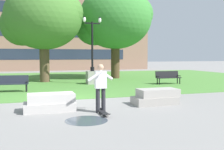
# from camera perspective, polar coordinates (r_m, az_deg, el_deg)

# --- Properties ---
(ground_plane) EXTENTS (140.00, 140.00, 0.00)m
(ground_plane) POSITION_cam_1_polar(r_m,az_deg,el_deg) (12.03, -9.87, -5.42)
(ground_plane) COLOR gray
(grass_lawn) EXTENTS (40.00, 20.00, 0.02)m
(grass_lawn) POSITION_cam_1_polar(r_m,az_deg,el_deg) (21.91, -13.53, -1.13)
(grass_lawn) COLOR #4C8438
(grass_lawn) RESTS_ON ground
(concrete_block_center) EXTENTS (1.80, 0.90, 0.64)m
(concrete_block_center) POSITION_cam_1_polar(r_m,az_deg,el_deg) (9.79, -13.29, -5.87)
(concrete_block_center) COLOR #BCB7B2
(concrete_block_center) RESTS_ON ground
(concrete_block_left) EXTENTS (1.88, 0.90, 0.64)m
(concrete_block_left) POSITION_cam_1_polar(r_m,az_deg,el_deg) (10.98, 9.56, -4.72)
(concrete_block_left) COLOR #9E9991
(concrete_block_left) RESTS_ON ground
(person_skateboarder) EXTENTS (1.04, 0.56, 1.71)m
(person_skateboarder) POSITION_cam_1_polar(r_m,az_deg,el_deg) (9.21, -2.50, -2.19)
(person_skateboarder) COLOR #28282D
(person_skateboarder) RESTS_ON ground
(skateboard) EXTENTS (0.25, 1.02, 0.14)m
(skateboard) POSITION_cam_1_polar(r_m,az_deg,el_deg) (8.98, -1.90, -8.10)
(skateboard) COLOR black
(skateboard) RESTS_ON ground
(puddle) EXTENTS (1.33, 1.33, 0.01)m
(puddle) POSITION_cam_1_polar(r_m,az_deg,el_deg) (8.25, -5.59, -9.82)
(puddle) COLOR #47515B
(puddle) RESTS_ON ground
(park_bench_near_left) EXTENTS (1.84, 0.69, 0.90)m
(park_bench_near_left) POSITION_cam_1_polar(r_m,az_deg,el_deg) (15.43, -21.07, -1.52)
(park_bench_near_left) COLOR #1E232D
(park_bench_near_left) RESTS_ON grass_lawn
(park_bench_near_right) EXTENTS (1.80, 0.55, 0.90)m
(park_bench_near_right) POSITION_cam_1_polar(r_m,az_deg,el_deg) (18.89, 12.07, -0.33)
(park_bench_near_right) COLOR black
(park_bench_near_right) RESTS_ON grass_lawn
(lamp_post_left) EXTENTS (1.32, 0.80, 4.74)m
(lamp_post_left) POSITION_cam_1_polar(r_m,az_deg,el_deg) (18.48, -4.29, 1.06)
(lamp_post_left) COLOR gray
(lamp_post_left) RESTS_ON grass_lawn
(tree_far_right) EXTENTS (6.03, 5.75, 7.33)m
(tree_far_right) POSITION_cam_1_polar(r_m,az_deg,el_deg) (20.73, -14.85, 11.91)
(tree_far_right) COLOR brown
(tree_far_right) RESTS_ON grass_lawn
(tree_near_left) EXTENTS (6.65, 6.34, 7.96)m
(tree_near_left) POSITION_cam_1_polar(r_m,az_deg,el_deg) (23.41, 0.52, 12.08)
(tree_near_left) COLOR #4C3823
(tree_near_left) RESTS_ON grass_lawn
(building_facade_distant) EXTENTS (31.40, 1.03, 13.97)m
(building_facade_distant) POSITION_cam_1_polar(r_m,az_deg,el_deg) (36.62, -15.80, 11.85)
(building_facade_distant) COLOR #8E6B56
(building_facade_distant) RESTS_ON ground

